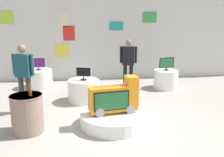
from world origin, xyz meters
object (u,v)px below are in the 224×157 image
(tv_on_left_rear, at_px, (38,63))
(display_pedestal_left_rear, at_px, (39,79))
(novelty_firetruck_tv, at_px, (114,98))
(side_table_round, at_px, (27,113))
(display_pedestal_center_rear, at_px, (166,79))
(tv_on_center_rear, at_px, (167,63))
(main_display_pedestal, at_px, (113,119))
(shopper_browsing_near_truck, at_px, (24,73))
(tv_on_right_rear, at_px, (83,73))
(shopper_browsing_rear, at_px, (128,60))
(bottle_on_side_table, at_px, (30,91))
(display_pedestal_right_rear, at_px, (84,91))

(tv_on_left_rear, bearing_deg, display_pedestal_left_rear, 84.38)
(novelty_firetruck_tv, height_order, side_table_round, novelty_firetruck_tv)
(display_pedestal_left_rear, height_order, tv_on_left_rear, tv_on_left_rear)
(display_pedestal_center_rear, xyz_separation_m, tv_on_center_rear, (-0.00, -0.00, 0.54))
(main_display_pedestal, bearing_deg, display_pedestal_center_rear, 52.18)
(main_display_pedestal, relative_size, shopper_browsing_near_truck, 0.86)
(display_pedestal_center_rear, height_order, shopper_browsing_near_truck, shopper_browsing_near_truck)
(display_pedestal_left_rear, relative_size, tv_on_left_rear, 1.74)
(display_pedestal_left_rear, xyz_separation_m, side_table_round, (0.38, -3.37, 0.10))
(main_display_pedestal, distance_m, tv_on_right_rear, 1.89)
(novelty_firetruck_tv, xyz_separation_m, tv_on_left_rear, (-2.15, 3.21, 0.24))
(side_table_round, height_order, shopper_browsing_rear, shopper_browsing_rear)
(bottle_on_side_table, relative_size, shopper_browsing_rear, 0.15)
(main_display_pedestal, xyz_separation_m, bottle_on_side_table, (-1.65, -0.20, 0.75))
(main_display_pedestal, bearing_deg, novelty_firetruck_tv, -8.79)
(main_display_pedestal, relative_size, display_pedestal_left_rear, 1.64)
(bottle_on_side_table, bearing_deg, side_table_round, 152.08)
(novelty_firetruck_tv, relative_size, side_table_round, 1.37)
(tv_on_right_rear, bearing_deg, shopper_browsing_rear, 37.77)
(display_pedestal_center_rear, bearing_deg, novelty_firetruck_tv, -127.49)
(tv_on_center_rear, distance_m, shopper_browsing_near_truck, 4.46)
(tv_on_left_rear, relative_size, shopper_browsing_near_truck, 0.30)
(tv_on_center_rear, height_order, shopper_browsing_rear, shopper_browsing_rear)
(display_pedestal_right_rear, xyz_separation_m, bottle_on_side_table, (-1.01, -1.85, 0.58))
(tv_on_left_rear, distance_m, tv_on_right_rear, 2.17)
(tv_on_left_rear, bearing_deg, shopper_browsing_near_truck, -87.60)
(main_display_pedestal, xyz_separation_m, display_pedestal_right_rear, (-0.63, 1.65, 0.17))
(novelty_firetruck_tv, relative_size, tv_on_left_rear, 2.16)
(display_pedestal_right_rear, relative_size, tv_on_right_rear, 2.04)
(tv_on_left_rear, bearing_deg, tv_on_center_rear, -7.24)
(tv_on_left_rear, bearing_deg, shopper_browsing_rear, -8.46)
(novelty_firetruck_tv, bearing_deg, tv_on_right_rear, 111.66)
(tv_on_right_rear, bearing_deg, bottle_on_side_table, -118.75)
(main_display_pedestal, bearing_deg, display_pedestal_right_rear, 111.03)
(tv_on_left_rear, bearing_deg, main_display_pedestal, -56.42)
(display_pedestal_center_rear, distance_m, side_table_round, 4.76)
(shopper_browsing_near_truck, bearing_deg, tv_on_center_rear, 22.40)
(shopper_browsing_near_truck, bearing_deg, display_pedestal_center_rear, 22.45)
(display_pedestal_left_rear, height_order, shopper_browsing_rear, shopper_browsing_rear)
(tv_on_center_rear, bearing_deg, tv_on_right_rear, -159.22)
(shopper_browsing_rear, bearing_deg, tv_on_center_rear, -4.36)
(display_pedestal_center_rear, xyz_separation_m, display_pedestal_right_rear, (-2.72, -1.03, 0.00))
(tv_on_left_rear, bearing_deg, tv_on_right_rear, -46.23)
(tv_on_center_rear, bearing_deg, novelty_firetruck_tv, -127.52)
(main_display_pedestal, relative_size, novelty_firetruck_tv, 1.33)
(tv_on_right_rear, xyz_separation_m, side_table_round, (-1.11, -1.80, -0.41))
(novelty_firetruck_tv, xyz_separation_m, tv_on_center_rear, (2.06, 2.68, 0.25))
(display_pedestal_right_rear, bearing_deg, display_pedestal_left_rear, 133.73)
(side_table_round, xyz_separation_m, shopper_browsing_rear, (2.57, 2.92, 0.55))
(display_pedestal_center_rear, relative_size, shopper_browsing_near_truck, 0.48)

